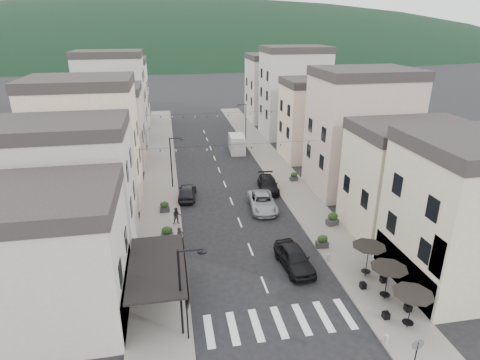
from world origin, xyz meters
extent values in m
plane|color=black|center=(0.00, 0.00, 0.00)|extent=(700.00, 700.00, 0.00)
cube|color=slate|center=(-7.50, 32.00, 0.06)|extent=(4.00, 76.00, 0.12)
cube|color=slate|center=(7.50, 32.00, 0.06)|extent=(4.00, 76.00, 0.12)
ellipsoid|color=black|center=(0.00, 300.00, 0.00)|extent=(640.00, 360.00, 70.00)
cube|color=#A8A29A|center=(-15.50, 5.00, 4.00)|extent=(12.00, 8.00, 8.00)
cube|color=#B8B092|center=(14.50, 4.00, 5.00)|extent=(10.00, 8.00, 10.00)
cube|color=black|center=(-7.50, 5.00, 3.20)|extent=(3.60, 7.50, 0.15)
cube|color=black|center=(-5.70, 5.00, 2.70)|extent=(0.34, 7.50, 0.99)
cylinder|color=black|center=(-5.80, 1.50, 1.60)|extent=(0.10, 0.10, 3.20)
cylinder|color=black|center=(-5.80, 8.50, 1.60)|extent=(0.10, 0.10, 3.20)
cube|color=#A8A29A|center=(-14.50, 14.00, 5.00)|extent=(10.00, 7.00, 10.00)
cube|color=#262323|center=(-14.50, 14.00, 10.50)|extent=(10.20, 7.14, 1.00)
cube|color=#C1AE91|center=(-14.50, 24.00, 6.00)|extent=(10.00, 8.00, 12.00)
cube|color=#262323|center=(-14.50, 24.00, 12.50)|extent=(10.20, 8.16, 1.00)
cube|color=#AD988C|center=(-14.50, 36.00, 4.75)|extent=(10.00, 8.00, 9.50)
cube|color=#262323|center=(-14.50, 36.00, 10.00)|extent=(10.20, 8.16, 1.00)
cube|color=#AAAAA5|center=(-14.50, 48.00, 6.50)|extent=(10.00, 7.00, 13.00)
cube|color=#262323|center=(-14.50, 48.00, 13.50)|extent=(10.20, 7.14, 1.00)
cube|color=#B8B092|center=(-14.50, 60.00, 5.50)|extent=(10.00, 9.00, 11.00)
cube|color=#262323|center=(-14.50, 60.00, 11.50)|extent=(10.20, 9.18, 1.00)
cube|color=#B8B092|center=(14.50, 12.00, 4.50)|extent=(10.00, 7.00, 9.00)
cube|color=#262323|center=(14.50, 12.00, 9.50)|extent=(10.20, 7.14, 1.00)
cube|color=#AD988C|center=(14.50, 22.00, 6.25)|extent=(10.00, 8.00, 12.50)
cube|color=#262323|center=(14.50, 22.00, 13.00)|extent=(10.20, 8.16, 1.00)
cube|color=#C1AE91|center=(14.50, 34.00, 5.00)|extent=(10.00, 7.00, 10.00)
cube|color=#262323|center=(14.50, 34.00, 10.50)|extent=(10.20, 7.14, 1.00)
cube|color=#AAAAA5|center=(14.50, 46.00, 6.75)|extent=(10.00, 8.00, 13.50)
cube|color=#262323|center=(14.50, 46.00, 14.00)|extent=(10.20, 8.16, 1.00)
cube|color=#A8A29A|center=(14.50, 58.00, 5.75)|extent=(10.00, 9.00, 11.50)
cube|color=#262323|center=(14.50, 58.00, 12.00)|extent=(10.20, 9.18, 1.00)
cylinder|color=black|center=(7.70, 0.00, 1.27)|extent=(0.06, 0.06, 2.30)
cone|color=black|center=(7.70, 0.00, 2.37)|extent=(2.50, 2.50, 0.55)
cylinder|color=black|center=(7.70, 0.00, 0.49)|extent=(0.70, 0.70, 0.04)
cylinder|color=black|center=(7.70, 2.80, 1.27)|extent=(0.06, 0.06, 2.30)
cone|color=black|center=(7.70, 2.80, 2.37)|extent=(2.50, 2.50, 0.55)
cylinder|color=black|center=(7.70, 2.80, 0.49)|extent=(0.70, 0.70, 0.04)
cylinder|color=black|center=(7.70, 5.60, 1.27)|extent=(0.06, 0.06, 2.30)
cone|color=black|center=(7.70, 5.60, 2.37)|extent=(2.50, 2.50, 0.55)
cylinder|color=black|center=(7.70, 5.60, 0.49)|extent=(0.70, 0.70, 0.04)
cylinder|color=black|center=(-6.10, 2.00, 3.00)|extent=(0.14, 0.14, 6.00)
cylinder|color=black|center=(-5.40, 2.00, 5.90)|extent=(1.40, 0.10, 0.10)
cylinder|color=black|center=(-4.75, 2.00, 5.75)|extent=(0.56, 0.56, 0.08)
cylinder|color=black|center=(-6.10, 26.00, 3.00)|extent=(0.14, 0.14, 6.00)
cylinder|color=black|center=(-5.40, 26.00, 5.90)|extent=(1.40, 0.10, 0.10)
cylinder|color=black|center=(-4.75, 26.00, 5.75)|extent=(0.56, 0.56, 0.08)
cylinder|color=black|center=(6.10, 44.00, 3.00)|extent=(0.14, 0.14, 6.00)
cylinder|color=black|center=(5.40, 44.00, 5.90)|extent=(1.40, 0.10, 0.10)
cylinder|color=black|center=(4.75, 44.00, 5.75)|extent=(0.56, 0.56, 0.08)
cylinder|color=slate|center=(5.80, -3.50, 2.35)|extent=(0.70, 0.04, 0.70)
cylinder|color=gray|center=(-5.70, 6.00, 0.42)|extent=(0.26, 0.26, 0.60)
cylinder|color=gray|center=(-5.70, 9.00, 0.42)|extent=(0.26, 0.26, 0.60)
cylinder|color=gray|center=(5.70, 8.00, 0.42)|extent=(0.26, 0.26, 0.60)
cylinder|color=gray|center=(5.70, -1.00, 0.42)|extent=(0.26, 0.26, 0.60)
cylinder|color=black|center=(0.00, 22.00, 6.00)|extent=(19.00, 0.02, 0.02)
cone|color=beige|center=(-8.71, 22.00, 5.81)|extent=(0.28, 0.28, 0.24)
cone|color=navy|center=(-7.12, 22.00, 5.73)|extent=(0.28, 0.28, 0.24)
cone|color=beige|center=(-5.54, 22.00, 5.65)|extent=(0.28, 0.28, 0.24)
cone|color=navy|center=(-3.96, 22.00, 5.58)|extent=(0.28, 0.28, 0.24)
cone|color=beige|center=(-2.38, 22.00, 5.54)|extent=(0.28, 0.28, 0.24)
cone|color=navy|center=(-0.79, 22.00, 5.51)|extent=(0.28, 0.28, 0.24)
cone|color=beige|center=(0.79, 22.00, 5.51)|extent=(0.28, 0.28, 0.24)
cone|color=navy|center=(2.38, 22.00, 5.54)|extent=(0.28, 0.28, 0.24)
cone|color=beige|center=(3.96, 22.00, 5.58)|extent=(0.28, 0.28, 0.24)
cone|color=navy|center=(5.54, 22.00, 5.65)|extent=(0.28, 0.28, 0.24)
cone|color=beige|center=(7.12, 22.00, 5.73)|extent=(0.28, 0.28, 0.24)
cone|color=navy|center=(8.71, 22.00, 5.81)|extent=(0.28, 0.28, 0.24)
cylinder|color=black|center=(0.00, 38.00, 6.00)|extent=(19.00, 0.02, 0.02)
cone|color=beige|center=(-8.71, 38.00, 5.81)|extent=(0.28, 0.28, 0.24)
cone|color=navy|center=(-7.12, 38.00, 5.73)|extent=(0.28, 0.28, 0.24)
cone|color=beige|center=(-5.54, 38.00, 5.65)|extent=(0.28, 0.28, 0.24)
cone|color=navy|center=(-3.96, 38.00, 5.58)|extent=(0.28, 0.28, 0.24)
cone|color=beige|center=(-2.38, 38.00, 5.54)|extent=(0.28, 0.28, 0.24)
cone|color=navy|center=(-0.79, 38.00, 5.51)|extent=(0.28, 0.28, 0.24)
cone|color=beige|center=(0.79, 38.00, 5.51)|extent=(0.28, 0.28, 0.24)
cone|color=navy|center=(2.38, 38.00, 5.54)|extent=(0.28, 0.28, 0.24)
cone|color=beige|center=(3.96, 38.00, 5.58)|extent=(0.28, 0.28, 0.24)
cone|color=navy|center=(5.54, 38.00, 5.65)|extent=(0.28, 0.28, 0.24)
cone|color=beige|center=(7.12, 38.00, 5.73)|extent=(0.28, 0.28, 0.24)
cone|color=navy|center=(8.71, 38.00, 5.81)|extent=(0.28, 0.28, 0.24)
imported|color=black|center=(2.80, 7.78, 0.85)|extent=(2.43, 5.14, 1.70)
imported|color=#323234|center=(2.80, 19.26, 0.66)|extent=(1.57, 4.08, 1.33)
imported|color=#95989D|center=(2.80, 18.52, 0.78)|extent=(2.96, 5.77, 1.56)
imported|color=black|center=(4.60, 23.24, 0.74)|extent=(2.59, 5.28, 1.48)
imported|color=black|center=(-4.60, 22.65, 0.78)|extent=(2.39, 4.75, 1.55)
cube|color=#BABABC|center=(3.71, 38.75, 1.11)|extent=(2.51, 5.46, 2.21)
cube|color=#BABABC|center=(3.66, 38.08, 2.27)|extent=(2.32, 3.69, 0.55)
cylinder|color=black|center=(2.67, 36.83, 0.39)|extent=(0.34, 0.79, 0.78)
cylinder|color=black|center=(4.44, 36.69, 0.39)|extent=(0.34, 0.79, 0.78)
cylinder|color=black|center=(2.98, 40.80, 0.39)|extent=(0.34, 0.79, 0.78)
cylinder|color=black|center=(4.74, 40.66, 0.39)|extent=(0.34, 0.79, 0.78)
imported|color=black|center=(-5.80, 12.47, 0.99)|extent=(0.75, 0.67, 1.73)
imported|color=black|center=(-5.92, 16.58, 0.95)|extent=(0.82, 0.65, 1.67)
cube|color=#2E2E30|center=(-6.87, 13.82, 0.39)|extent=(1.11, 0.65, 0.54)
ellipsoid|color=black|center=(-6.87, 13.82, 0.99)|extent=(0.95, 0.61, 0.69)
cube|color=#2A2B2D|center=(-7.05, 19.44, 0.37)|extent=(1.00, 0.56, 0.50)
ellipsoid|color=black|center=(-7.05, 19.44, 0.91)|extent=(0.87, 0.55, 0.63)
cube|color=#2B2B2D|center=(6.00, 10.08, 0.37)|extent=(1.06, 0.64, 0.51)
ellipsoid|color=black|center=(6.00, 10.08, 0.93)|extent=(0.89, 0.57, 0.65)
cube|color=#323234|center=(8.43, 13.75, 0.40)|extent=(1.22, 0.81, 0.56)
ellipsoid|color=black|center=(8.43, 13.75, 1.02)|extent=(0.99, 0.63, 0.72)
cube|color=#303032|center=(8.33, 25.36, 0.36)|extent=(1.03, 0.69, 0.47)
ellipsoid|color=black|center=(8.33, 25.36, 0.88)|extent=(0.83, 0.53, 0.61)
camera|label=1|loc=(-6.17, -17.74, 17.82)|focal=30.00mm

